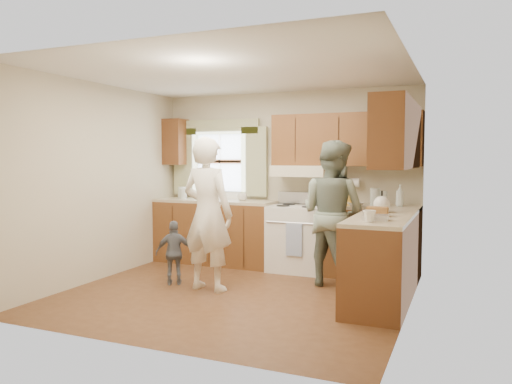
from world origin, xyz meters
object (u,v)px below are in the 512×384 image
at_px(stove, 299,237).
at_px(woman_right, 333,213).
at_px(woman_left, 208,214).
at_px(child, 175,253).

distance_m(stove, woman_right, 0.95).
height_order(woman_left, child, woman_left).
bearing_deg(woman_right, child, 43.35).
bearing_deg(woman_left, stove, -109.31).
bearing_deg(woman_left, child, 0.26).
distance_m(stove, woman_left, 1.59).
distance_m(woman_left, woman_right, 1.52).
xyz_separation_m(woman_right, child, (-1.79, -0.74, -0.49)).
bearing_deg(stove, woman_right, -43.25).
xyz_separation_m(woman_left, child, (-0.49, 0.06, -0.51)).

